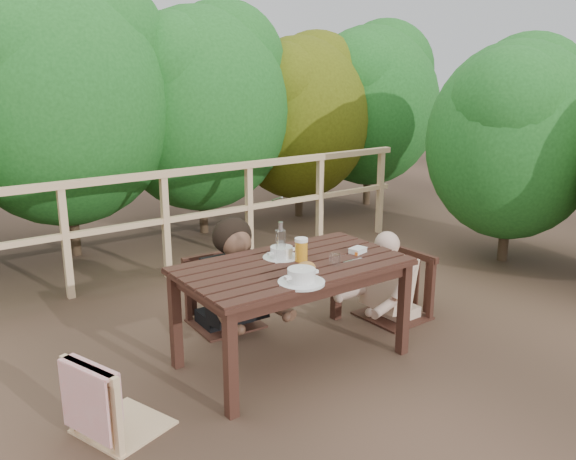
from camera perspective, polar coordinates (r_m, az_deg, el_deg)
ground at (r=4.15m, az=0.41°, el=-12.23°), size 60.00×60.00×0.00m
table at (r=4.00m, az=0.42°, el=-7.93°), size 1.46×0.82×0.68m
chair_left at (r=3.37m, az=-15.91°, el=-11.52°), size 0.55×0.55×0.87m
chair_far at (r=4.50m, az=-6.15°, el=-3.24°), size 0.50×0.50×0.98m
chair_right at (r=4.69m, az=10.18°, el=-2.73°), size 0.49×0.49×0.96m
woman at (r=4.47m, az=-6.34°, el=-1.01°), size 0.56×0.68×1.33m
diner_right at (r=4.68m, az=10.50°, el=-1.41°), size 0.60×0.49×1.18m
railing at (r=5.61m, az=-11.58°, el=0.46°), size 5.60×0.10×1.01m
hedge_row at (r=6.68m, az=-13.34°, el=14.85°), size 6.60×1.60×3.80m
soup_near at (r=3.54m, az=1.28°, el=-4.43°), size 0.28×0.28×0.09m
soup_far at (r=3.98m, az=-0.62°, el=-2.18°), size 0.25×0.25×0.08m
bread_roll at (r=3.70m, az=1.70°, el=-3.65°), size 0.14×0.10×0.08m
beer_glass at (r=3.89m, az=1.27°, el=-1.97°), size 0.09×0.09×0.17m
bottle at (r=3.87m, az=-0.70°, el=-1.21°), size 0.07×0.07×0.28m
tumbler at (r=3.84m, az=4.50°, el=-2.92°), size 0.07×0.07×0.08m
butter_tub at (r=4.10m, az=6.67°, el=-2.02°), size 0.13×0.11×0.05m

